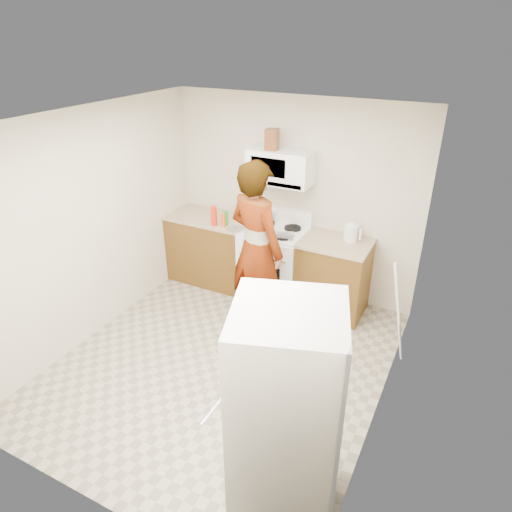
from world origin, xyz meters
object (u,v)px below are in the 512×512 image
Objects in this scene: kettle at (351,233)px; saucepan at (265,216)px; gas_range at (274,262)px; fridge at (285,416)px; person at (256,249)px; microwave at (281,167)px.

kettle is 1.15m from saucepan.
kettle reaches higher than gas_range.
fridge is at bearing -63.94° from gas_range.
saucepan is at bearing 156.28° from kettle.
gas_range reaches higher than saucepan.
gas_range is 0.57× the size of person.
fridge is 3.19m from saucepan.
saucepan is at bearing 100.07° from fridge.
microwave is 1.14m from kettle.
person is at bearing -83.69° from microwave.
fridge is (1.28, -2.63, 0.36)m from gas_range.
kettle is (-0.36, 2.74, 0.18)m from fridge.
microwave reaches higher than fridge.
person is at bearing -70.08° from saucepan.
person is 1.17× the size of fridge.
saucepan is (-1.51, 2.81, 0.16)m from fridge.
gas_range is 1.22m from microwave.
gas_range is at bearing 97.83° from fridge.
microwave is 3.49× the size of saucepan.
gas_range is 1.08m from kettle.
kettle is (0.92, 0.12, 0.55)m from gas_range.
microwave is at bearing -64.63° from person.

